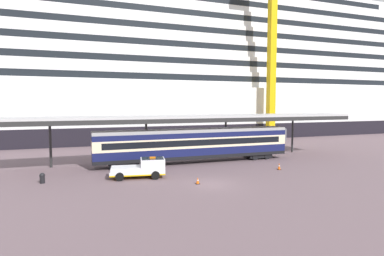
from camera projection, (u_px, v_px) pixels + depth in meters
ground_plane at (212, 184)px, 27.85m from camera, size 400.00×400.00×0.00m
cruise_ship at (170, 73)px, 71.92m from camera, size 152.23×31.10×40.70m
platform_canopy at (194, 117)px, 38.01m from camera, size 43.54×5.26×5.74m
train_carriage at (195, 144)px, 37.90m from camera, size 24.01×2.81×4.11m
service_truck at (143, 168)px, 30.27m from camera, size 5.45×2.87×2.02m
traffic_cone_near at (198, 181)px, 27.91m from camera, size 0.36×0.36×0.60m
traffic_cone_mid at (279, 166)px, 33.94m from camera, size 0.36×0.36×0.74m
dockside_crane at (276, 49)px, 60.09m from camera, size 17.43×4.40×57.59m
quay_bollard at (42, 178)px, 28.13m from camera, size 0.48×0.48×0.96m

